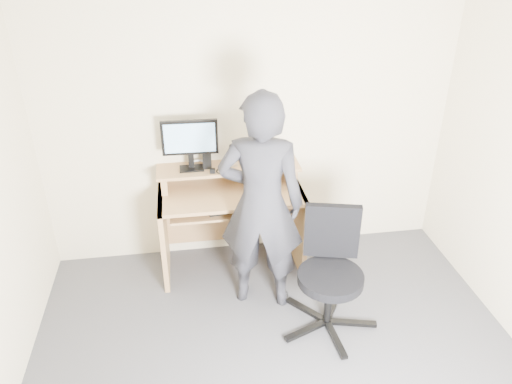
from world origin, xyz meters
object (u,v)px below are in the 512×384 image
object	(u,v)px
monitor	(190,141)
office_chair	(331,267)
desk	(230,208)
person	(261,204)

from	to	relation	value
monitor	office_chair	size ratio (longest dim) A/B	0.50
desk	office_chair	world-z (taller)	office_chair
desk	office_chair	xyz separation A→B (m)	(0.64, -0.88, -0.05)
office_chair	desk	bearing A→B (deg)	140.18
desk	person	distance (m)	0.66
person	monitor	bearing A→B (deg)	-36.36
office_chair	person	xyz separation A→B (m)	(-0.46, 0.33, 0.38)
desk	office_chair	distance (m)	1.09
office_chair	person	world-z (taller)	person
desk	monitor	size ratio (longest dim) A/B	2.64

